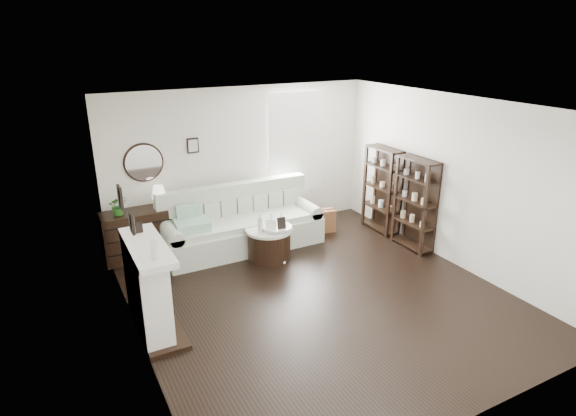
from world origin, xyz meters
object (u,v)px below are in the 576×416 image
sofa (241,227)px  dresser (141,234)px  pedestal_table (277,229)px  drum_table (269,243)px

sofa → dresser: (-1.64, 0.38, 0.05)m
dresser → pedestal_table: (1.94, -1.19, 0.15)m
sofa → dresser: sofa is taller
dresser → sofa: bearing=-13.2°
drum_table → pedestal_table: 0.32m
dresser → drum_table: 2.15m
pedestal_table → dresser: bearing=148.5°
dresser → pedestal_table: size_ratio=2.01×
sofa → drum_table: 0.73m
sofa → pedestal_table: bearing=-69.4°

